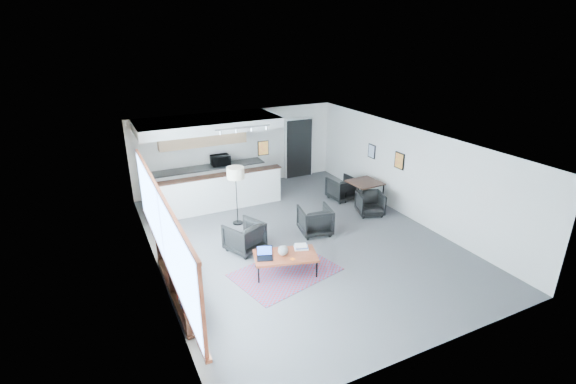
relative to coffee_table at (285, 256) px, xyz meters
name	(u,v)px	position (x,y,z in m)	size (l,w,h in m)	color
room	(299,193)	(0.98, 1.26, 0.88)	(7.02, 9.02, 2.62)	#4C4C4E
window	(162,230)	(-2.49, 0.36, 1.04)	(0.10, 5.95, 1.66)	#8CBFFF
console	(178,281)	(-2.32, 0.21, -0.09)	(0.35, 3.00, 0.80)	black
kitchenette	(209,157)	(-0.22, 4.96, 0.96)	(4.20, 1.96, 2.60)	white
doorway	(299,148)	(3.28, 5.68, 0.66)	(1.10, 0.12, 2.15)	black
track_light	(243,129)	(0.39, 3.46, 2.11)	(1.60, 0.07, 0.15)	silver
wall_art_lower	(399,161)	(4.44, 1.66, 1.13)	(0.03, 0.38, 0.48)	black
wall_art_upper	(372,151)	(4.44, 2.96, 1.08)	(0.03, 0.34, 0.44)	black
kilim_rug	(285,272)	(0.00, 0.00, -0.41)	(2.52, 2.00, 0.01)	#542D44
coffee_table	(285,256)	(0.00, 0.00, 0.00)	(1.53, 1.09, 0.45)	maroon
laptop	(265,254)	(-0.45, 0.10, 0.11)	(0.42, 0.38, 0.25)	black
ceramic_pot	(283,250)	(-0.05, 0.01, 0.15)	(0.23, 0.23, 0.23)	gray
book_stack	(301,247)	(0.44, 0.10, 0.08)	(0.37, 0.34, 0.10)	silver
coaster	(293,259)	(0.06, -0.24, 0.04)	(0.11, 0.11, 0.01)	#E5590C
armchair_left	(244,235)	(-0.46, 1.35, -0.01)	(0.79, 0.74, 0.81)	black
armchair_right	(315,219)	(1.54, 1.39, -0.01)	(0.80, 0.75, 0.82)	black
floor_lamp	(236,175)	(-0.10, 2.86, 1.02)	(0.50, 0.50, 1.65)	black
dining_table	(365,184)	(3.85, 2.40, 0.27)	(0.95, 0.95, 0.75)	black
dining_chair_near	(370,204)	(3.59, 1.74, -0.10)	(0.61, 0.57, 0.63)	black
dining_chair_far	(342,189)	(3.49, 3.10, -0.08)	(0.66, 0.62, 0.68)	black
microwave	(220,159)	(0.26, 5.41, 0.72)	(0.60, 0.33, 0.40)	black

